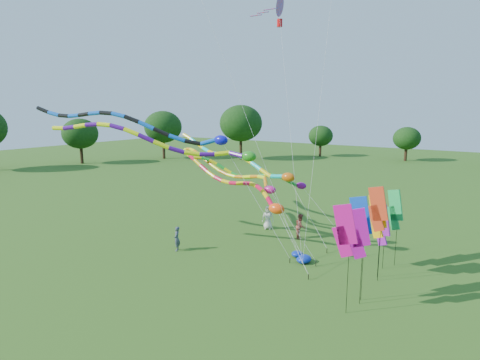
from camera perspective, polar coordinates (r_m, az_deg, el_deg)
The scene contains 20 objects.
ground at distance 22.11m, azimuth -1.81°, elevation -14.40°, with size 160.00×160.00×0.00m, color #245717.
tree_ring at distance 24.69m, azimuth -8.84°, elevation 1.92°, with size 121.04×116.79×9.70m.
tube_kite_red at distance 27.14m, azimuth -0.06°, elevation -0.78°, with size 13.33×5.55×6.19m.
tube_kite_orange at distance 29.16m, azimuth -1.02°, elevation 1.22°, with size 13.31×4.69×6.51m.
tube_kite_purple at distance 24.42m, azimuth -9.93°, elevation 5.17°, with size 15.33×6.34×8.98m.
tube_kite_blue at distance 26.42m, azimuth -13.88°, elevation 7.42°, with size 17.39×4.75×9.89m.
tube_kite_cyan at distance 30.82m, azimuth 0.06°, elevation 2.89°, with size 15.46×4.32×7.42m.
tube_kite_green at distance 29.27m, azimuth 2.98°, elevation 0.57°, with size 11.09×2.65×6.05m.
delta_kite_high_a at distance 28.70m, azimuth 5.50°, elevation 23.38°, with size 6.42×5.04×16.82m.
banner_pole_violet at distance 24.57m, azimuth 19.48°, elevation -6.06°, with size 1.11×0.50×3.82m.
banner_pole_red at distance 22.39m, azimuth 18.96°, elevation -3.97°, with size 1.16×0.18×5.20m.
banner_pole_magenta_a at distance 18.43m, azimuth 14.62°, elevation -7.04°, with size 1.16×0.25×5.12m.
banner_pole_orange at distance 23.01m, azimuth 18.89°, elevation -4.95°, with size 1.15×0.35×4.67m.
banner_pole_green at distance 25.14m, azimuth 21.13°, elevation -4.01°, with size 1.09×0.55×4.59m.
banner_pole_blue_a at distance 19.84m, azimuth 16.68°, elevation -5.71°, with size 1.16×0.14×5.18m.
banner_pole_magenta_b at distance 19.51m, azimuth 16.42°, elevation -7.36°, with size 1.09×0.56×4.73m.
blue_nylon_heap at distance 25.32m, azimuth 8.12°, elevation -10.73°, with size 1.33×1.61×0.42m.
person_a at distance 30.94m, azimuth 3.98°, elevation -5.36°, with size 0.88×0.57×1.80m, color beige.
person_b at distance 26.69m, azimuth -8.97°, elevation -8.24°, with size 0.59×0.39×1.61m, color #3C4454.
person_c at distance 29.07m, azimuth 8.59°, elevation -6.50°, with size 0.86×0.67×1.78m, color #953F36.
Camera 1 is at (11.72, -16.31, 9.25)m, focal length 30.00 mm.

